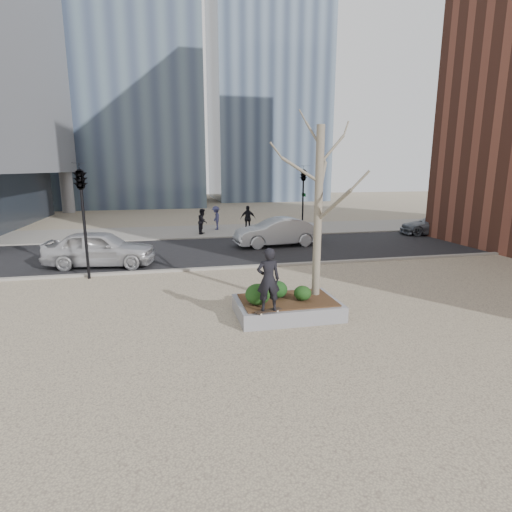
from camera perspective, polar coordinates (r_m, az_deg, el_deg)
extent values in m
plane|color=#BCAE8A|center=(11.83, -0.26, -8.78)|extent=(120.00, 120.00, 0.00)
cube|color=black|center=(21.34, -5.98, 0.75)|extent=(60.00, 8.00, 0.02)
cube|color=gray|center=(28.21, -7.64, 3.52)|extent=(60.00, 6.00, 0.02)
cube|color=gray|center=(11.99, 4.45, -7.38)|extent=(3.00, 2.00, 0.45)
cube|color=#382314|center=(11.91, 4.47, -6.27)|extent=(2.70, 1.70, 0.04)
ellipsoid|color=#153A12|center=(11.33, 0.25, -5.50)|extent=(0.71, 0.71, 0.60)
ellipsoid|color=#123914|center=(11.96, 3.07, -4.78)|extent=(0.60, 0.60, 0.51)
ellipsoid|color=#153310|center=(11.80, 6.67, -5.29)|extent=(0.51, 0.51, 0.43)
imported|color=black|center=(10.62, 1.77, -3.37)|extent=(0.65, 0.45, 1.72)
imported|color=#B8B8BC|center=(18.96, -21.36, 1.01)|extent=(4.95, 2.57, 1.61)
imported|color=#AFB3B8|center=(22.49, 2.98, 3.44)|extent=(4.87, 2.03, 1.57)
imported|color=slate|center=(28.90, 24.26, 4.08)|extent=(4.80, 2.93, 1.30)
imported|color=black|center=(26.87, -7.62, 4.93)|extent=(0.88, 0.99, 1.68)
imported|color=navy|center=(28.71, -5.73, 5.44)|extent=(0.67, 1.11, 1.68)
imported|color=black|center=(27.89, -1.15, 5.39)|extent=(1.09, 0.59, 1.77)
cube|color=slate|center=(55.97, -18.20, 30.75)|extent=(16.00, 16.00, 45.00)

